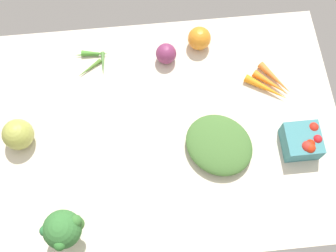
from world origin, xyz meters
TOP-DOWN VIEW (x-y plane):
  - tablecloth at (0.00, 0.00)cm, footprint 104.00×76.00cm
  - red_onion_near_basket at (-1.75, -24.02)cm, footprint 6.53×6.53cm
  - okra_pile at (21.46, -25.92)cm, footprint 11.23×9.78cm
  - berry_basket at (-38.10, 9.19)cm, footprint 10.21×10.21cm
  - broccoli_head at (29.48, 28.22)cm, footprint 11.04×10.46cm
  - heirloom_tomato_orange at (-12.82, -28.32)cm, footprint 7.41×7.41cm
  - leafy_greens_clump at (-14.14, 7.43)cm, footprint 26.93×26.96cm
  - carrot_bunch at (-33.15, -11.32)cm, footprint 14.82×14.44cm
  - heirloom_tomato_green at (43.30, -0.64)cm, footprint 9.00×9.00cm

SIDE VIEW (x-z plane):
  - tablecloth at x=0.00cm, z-range 0.00..2.00cm
  - okra_pile at x=21.46cm, z-range 1.81..3.81cm
  - carrot_bunch at x=-33.15cm, z-range 1.95..4.47cm
  - leafy_greens_clump at x=-14.14cm, z-range 2.00..6.92cm
  - red_onion_near_basket at x=-1.75cm, z-range 2.00..8.53cm
  - heirloom_tomato_orange at x=-12.82cm, z-range 2.00..9.41cm
  - berry_basket at x=-38.10cm, z-range 1.81..9.63cm
  - heirloom_tomato_green at x=43.30cm, z-range 2.00..11.00cm
  - broccoli_head at x=29.48cm, z-range 3.92..17.96cm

